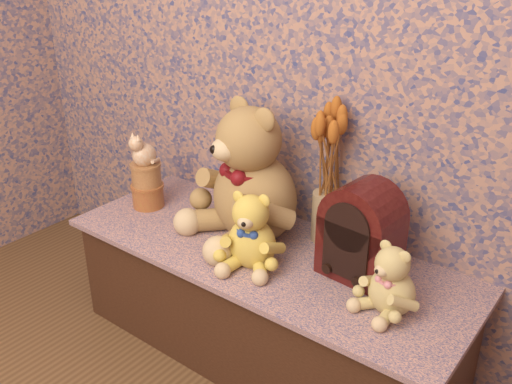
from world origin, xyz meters
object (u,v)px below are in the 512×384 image
at_px(cathedral_radio, 362,230).
at_px(cat_figurine, 144,148).
at_px(ceramic_vase, 327,216).
at_px(teddy_small, 394,275).
at_px(biscuit_tin_lower, 148,196).
at_px(teddy_medium, 252,225).
at_px(teddy_large, 255,165).

distance_m(cathedral_radio, cat_figurine, 0.91).
bearing_deg(ceramic_vase, cat_figurine, -163.92).
relative_size(teddy_small, cathedral_radio, 0.72).
distance_m(teddy_small, biscuit_tin_lower, 1.07).
relative_size(teddy_medium, cathedral_radio, 0.87).
bearing_deg(teddy_large, teddy_small, 8.80).
height_order(teddy_large, teddy_small, teddy_large).
bearing_deg(teddy_large, cathedral_radio, 18.15).
bearing_deg(teddy_medium, ceramic_vase, 48.28).
height_order(teddy_medium, biscuit_tin_lower, teddy_medium).
relative_size(teddy_medium, ceramic_vase, 1.53).
height_order(cathedral_radio, ceramic_vase, cathedral_radio).
relative_size(teddy_small, cat_figurine, 1.68).
distance_m(teddy_small, cathedral_radio, 0.20).
relative_size(biscuit_tin_lower, cat_figurine, 0.91).
xyz_separation_m(teddy_medium, cat_figurine, (-0.59, 0.08, 0.11)).
distance_m(teddy_medium, teddy_small, 0.48).
distance_m(ceramic_vase, cat_figurine, 0.75).
distance_m(teddy_large, cat_figurine, 0.48).
distance_m(teddy_large, teddy_small, 0.63).
relative_size(ceramic_vase, biscuit_tin_lower, 1.45).
bearing_deg(biscuit_tin_lower, cathedral_radio, 4.44).
bearing_deg(teddy_medium, biscuit_tin_lower, 152.35).
xyz_separation_m(teddy_large, teddy_medium, (0.12, -0.17, -0.12)).
bearing_deg(cat_figurine, cathedral_radio, 10.78).
xyz_separation_m(teddy_small, biscuit_tin_lower, (-1.07, 0.04, -0.07)).
bearing_deg(teddy_medium, cathedral_radio, 5.79).
distance_m(cathedral_radio, ceramic_vase, 0.25).
distance_m(teddy_large, ceramic_vase, 0.31).
height_order(biscuit_tin_lower, cat_figurine, cat_figurine).
height_order(teddy_medium, cat_figurine, cat_figurine).
bearing_deg(cathedral_radio, ceramic_vase, 151.30).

